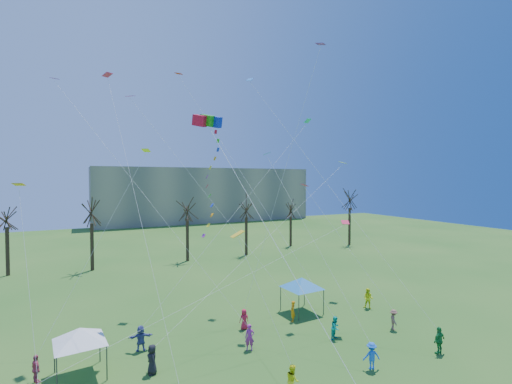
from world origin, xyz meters
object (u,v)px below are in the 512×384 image
canopy_tent_white (80,335)px  canopy_tent_blue (302,283)px  big_box_kite (215,184)px  distant_building (205,195)px

canopy_tent_white → canopy_tent_blue: canopy_tent_blue is taller
big_box_kite → canopy_tent_blue: size_ratio=4.32×
distant_building → canopy_tent_white: distant_building is taller
distant_building → canopy_tent_white: bearing=-113.6°
big_box_kite → distant_building: bearing=72.1°
big_box_kite → canopy_tent_white: big_box_kite is taller
big_box_kite → canopy_tent_blue: bearing=25.4°
canopy_tent_white → canopy_tent_blue: (17.70, 2.75, 0.13)m
distant_building → big_box_kite: 80.23m
distant_building → big_box_kite: (-24.61, -76.26, 4.01)m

